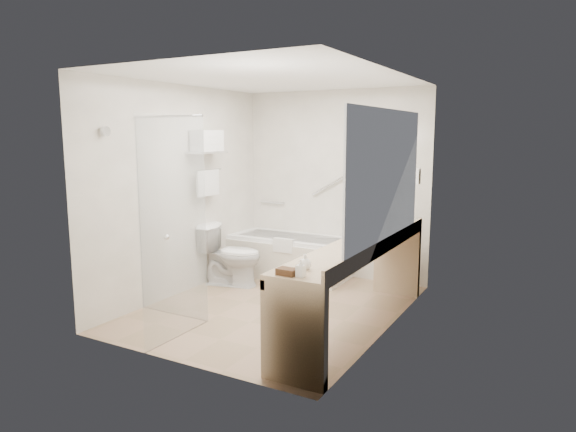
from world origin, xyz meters
The scene contains 25 objects.
floor centered at (0.00, 0.00, 0.00)m, with size 3.20×3.20×0.00m, color #A07F63.
ceiling centered at (0.00, 0.00, 2.50)m, with size 2.60×3.20×0.10m, color white.
wall_back centered at (0.00, 1.60, 1.25)m, with size 2.60×0.10×2.50m, color silver.
wall_front centered at (0.00, -1.60, 1.25)m, with size 2.60×0.10×2.50m, color silver.
wall_left centered at (-1.30, 0.00, 1.25)m, with size 0.10×3.20×2.50m, color silver.
wall_right centered at (1.30, 0.00, 1.25)m, with size 0.10×3.20×2.50m, color silver.
bathtub centered at (-0.50, 1.24, 0.28)m, with size 1.60×0.73×0.59m.
grab_bar_short centered at (-0.95, 1.56, 0.95)m, with size 0.03×0.03×0.40m, color silver.
grab_bar_long centered at (-0.05, 1.56, 1.25)m, with size 0.03×0.03×0.60m, color silver.
shower_enclosure centered at (-0.63, -0.93, 1.07)m, with size 0.96×0.91×2.11m.
towel_shelf centered at (-1.17, 0.35, 1.75)m, with size 0.24×0.55×0.81m.
vanity_counter centered at (1.02, -0.15, 0.64)m, with size 0.55×2.70×0.95m.
sink centered at (1.05, 0.25, 0.82)m, with size 0.40×0.52×0.14m, color white.
faucet centered at (1.20, 0.25, 0.93)m, with size 0.03×0.03×0.14m, color silver.
mirror centered at (1.29, -0.15, 1.55)m, with size 0.02×2.00×1.20m, color #B0B4BC.
hairdryer_unit centered at (1.25, 1.05, 1.45)m, with size 0.08×0.10×0.18m, color white.
toilet centered at (-0.95, 0.51, 0.39)m, with size 0.44×0.79×0.77m, color white.
amenity_basket centered at (0.93, -1.40, 0.88)m, with size 0.15×0.10×0.05m, color #492D1A.
soap_bottle_a centered at (1.05, -1.40, 0.88)m, with size 0.06×0.14×0.06m, color white.
soap_bottle_b centered at (0.98, -1.18, 0.90)m, with size 0.10×0.12×0.10m, color white.
water_bottle_left centered at (0.94, 0.50, 0.95)m, with size 0.07×0.07×0.22m.
water_bottle_mid centered at (1.02, 0.69, 0.93)m, with size 0.05×0.05×0.17m.
water_bottle_right centered at (1.00, 1.10, 0.95)m, with size 0.07×0.07×0.22m.
drinking_glass_near centered at (1.02, 0.33, 0.90)m, with size 0.07×0.07×0.10m, color silver.
drinking_glass_far centered at (1.03, 0.13, 0.89)m, with size 0.07×0.07×0.09m, color silver.
Camera 1 is at (2.80, -4.74, 1.92)m, focal length 32.00 mm.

